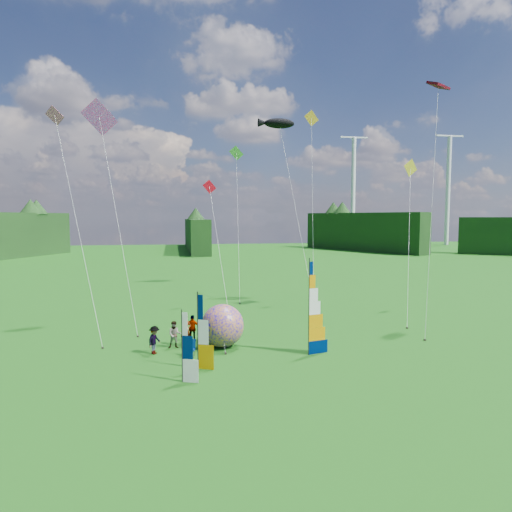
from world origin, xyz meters
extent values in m
plane|color=#244B1A|center=(0.00, 0.00, 0.00)|extent=(220.00, 220.00, 0.00)
sphere|color=#1004A6|center=(-2.73, 5.54, 1.27)|extent=(2.73, 2.73, 2.54)
imported|color=#66594C|center=(-4.86, 6.08, 0.93)|extent=(0.80, 0.67, 1.86)
imported|color=#66594C|center=(-5.52, 5.78, 0.80)|extent=(0.78, 0.39, 1.60)
imported|color=#66594C|center=(-6.64, 4.81, 0.79)|extent=(0.85, 1.08, 1.59)
imported|color=#66594C|center=(-4.41, 6.97, 0.83)|extent=(1.05, 0.66, 1.66)
camera|label=1|loc=(-5.57, -20.82, 7.64)|focal=32.00mm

